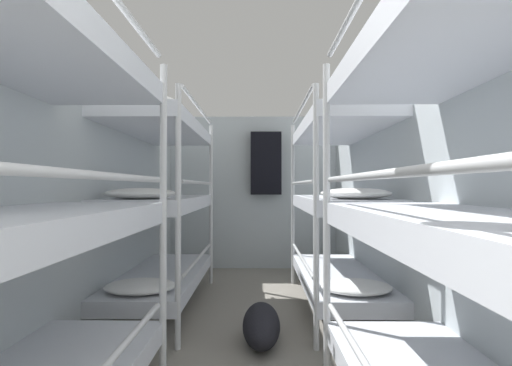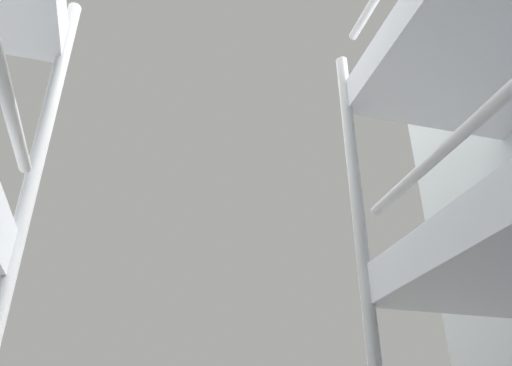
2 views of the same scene
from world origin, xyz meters
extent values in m
cube|color=silver|center=(-1.25, 2.60, 1.12)|extent=(0.06, 5.32, 2.24)
cube|color=silver|center=(1.25, 2.60, 1.12)|extent=(0.06, 5.32, 2.24)
cube|color=silver|center=(0.00, 5.23, 1.12)|extent=(2.56, 0.06, 2.24)
cylinder|color=silver|center=(-0.51, 2.30, 0.98)|extent=(0.04, 0.04, 1.96)
cube|color=silver|center=(-0.86, 1.44, 1.03)|extent=(0.71, 1.77, 0.13)
cylinder|color=silver|center=(-0.51, 1.44, 1.24)|extent=(0.03, 1.51, 0.03)
cube|color=silver|center=(-0.86, 1.44, 1.78)|extent=(0.71, 1.77, 0.13)
cylinder|color=silver|center=(0.51, 2.30, 0.98)|extent=(0.04, 0.04, 1.96)
cube|color=silver|center=(0.86, 1.44, 1.03)|extent=(0.71, 1.77, 0.13)
cylinder|color=silver|center=(0.51, 1.44, 1.24)|extent=(0.03, 1.51, 0.03)
cube|color=silver|center=(0.86, 1.44, 1.78)|extent=(0.71, 1.77, 0.13)
cylinder|color=silver|center=(-0.51, 2.69, 0.98)|extent=(0.04, 0.04, 1.96)
cylinder|color=silver|center=(-0.51, 4.42, 0.98)|extent=(0.04, 0.04, 1.96)
cube|color=silver|center=(-0.86, 3.56, 0.29)|extent=(0.71, 1.77, 0.13)
ellipsoid|color=white|center=(-0.86, 2.91, 0.40)|extent=(0.57, 0.40, 0.09)
cylinder|color=silver|center=(-0.51, 3.56, 0.49)|extent=(0.03, 1.51, 0.03)
cube|color=silver|center=(-0.86, 3.56, 1.03)|extent=(0.71, 1.77, 0.13)
ellipsoid|color=white|center=(-0.86, 2.91, 1.14)|extent=(0.57, 0.40, 0.09)
cylinder|color=silver|center=(-0.51, 3.56, 1.24)|extent=(0.03, 1.51, 0.03)
cube|color=silver|center=(-0.86, 3.56, 1.78)|extent=(0.71, 1.77, 0.13)
ellipsoid|color=white|center=(-0.86, 2.91, 1.89)|extent=(0.57, 0.40, 0.09)
cylinder|color=silver|center=(-0.51, 3.56, 1.98)|extent=(0.03, 1.51, 0.03)
cylinder|color=silver|center=(0.51, 2.69, 0.98)|extent=(0.04, 0.04, 1.96)
cylinder|color=silver|center=(0.51, 4.42, 0.98)|extent=(0.04, 0.04, 1.96)
cube|color=silver|center=(0.86, 3.56, 0.29)|extent=(0.71, 1.77, 0.13)
ellipsoid|color=white|center=(0.86, 2.91, 0.40)|extent=(0.57, 0.40, 0.09)
cylinder|color=silver|center=(0.51, 3.56, 0.49)|extent=(0.03, 1.51, 0.03)
cube|color=silver|center=(0.86, 3.56, 1.03)|extent=(0.71, 1.77, 0.13)
ellipsoid|color=white|center=(0.86, 2.91, 1.14)|extent=(0.57, 0.40, 0.09)
cylinder|color=silver|center=(0.51, 3.56, 1.24)|extent=(0.03, 1.51, 0.03)
cube|color=silver|center=(0.86, 3.56, 1.78)|extent=(0.71, 1.77, 0.13)
ellipsoid|color=white|center=(0.86, 2.91, 1.89)|extent=(0.57, 0.40, 0.09)
cylinder|color=silver|center=(0.51, 3.56, 1.98)|extent=(0.03, 1.51, 0.03)
ellipsoid|color=black|center=(0.11, 2.79, 0.14)|extent=(0.29, 0.61, 0.29)
cube|color=black|center=(0.19, 5.08, 1.54)|extent=(0.44, 0.12, 0.90)
camera|label=1|loc=(0.09, 0.17, 1.19)|focal=24.00mm
camera|label=2|loc=(0.22, 1.94, 0.56)|focal=35.00mm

